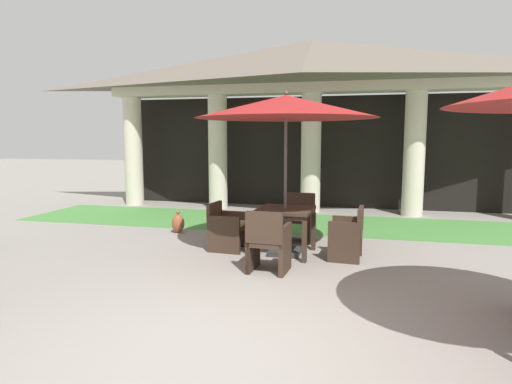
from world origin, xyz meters
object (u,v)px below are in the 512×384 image
Objects in this scene: patio_chair_near_foreground_east at (348,234)px; patio_chair_near_foreground_north at (298,219)px; patio_chair_near_foreground_south at (268,243)px; terracotta_urn at (178,223)px; patio_table_near_foreground at (285,215)px; patio_chair_near_foreground_west at (227,227)px; patio_umbrella_near_foreground at (286,108)px.

patio_chair_near_foreground_east is 1.43m from patio_chair_near_foreground_north.
patio_chair_near_foreground_south is 3.13m from terracotta_urn.
patio_chair_near_foreground_south is (-0.07, -1.01, -0.23)m from patio_table_near_foreground.
patio_chair_near_foreground_west reaches higher than terracotta_urn.
patio_chair_near_foreground_west reaches higher than patio_table_near_foreground.
patio_umbrella_near_foreground is at bearing -25.06° from terracotta_urn.
patio_umbrella_near_foreground is 6.36× the size of terracotta_urn.
patio_umbrella_near_foreground is at bearing 90.00° from patio_chair_near_foreground_north.
patio_table_near_foreground is 1.16× the size of patio_chair_near_foreground_west.
patio_chair_near_foreground_east is at bearing -3.75° from patio_umbrella_near_foreground.
terracotta_urn is at bearing 154.94° from patio_table_near_foreground.
patio_chair_near_foreground_south is at bearing 135.04° from patio_chair_near_foreground_east.
patio_chair_near_foreground_south is (-1.08, -0.94, 0.03)m from patio_chair_near_foreground_east.
patio_umbrella_near_foreground is 3.62× the size of patio_chair_near_foreground_west.
patio_chair_near_foreground_east is at bearing 45.04° from patio_chair_near_foreground_south.
patio_chair_near_foreground_west is (-2.02, 0.13, -0.01)m from patio_chair_near_foreground_east.
patio_table_near_foreground is at bearing 90.00° from patio_chair_near_foreground_south.
patio_chair_near_foreground_east is at bearing 90.00° from patio_chair_near_foreground_west.
patio_table_near_foreground is 1.12× the size of patio_chair_near_foreground_east.
patio_chair_near_foreground_east is at bearing 134.93° from patio_chair_near_foreground_north.
patio_chair_near_foreground_west is at bearing 45.09° from patio_chair_near_foreground_north.
terracotta_urn is (-1.36, 1.04, -0.19)m from patio_chair_near_foreground_west.
patio_umbrella_near_foreground is (0.00, 0.00, 1.71)m from patio_table_near_foreground.
patio_chair_near_foreground_east is (1.01, -0.07, -0.26)m from patio_table_near_foreground.
patio_chair_near_foreground_east is 1.04× the size of patio_chair_near_foreground_west.
patio_chair_near_foreground_east is at bearing -19.15° from terracotta_urn.
patio_chair_near_foreground_south is 1.98× the size of terracotta_urn.
patio_chair_near_foreground_west is (-1.01, 0.07, -1.98)m from patio_umbrella_near_foreground.
patio_chair_near_foreground_north is (-0.94, 1.08, 0.01)m from patio_chair_near_foreground_east.
patio_chair_near_foreground_east is 2.02m from patio_chair_near_foreground_west.
patio_table_near_foreground is 1.07× the size of patio_chair_near_foreground_north.
patio_chair_near_foreground_west is 1.72m from terracotta_urn.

